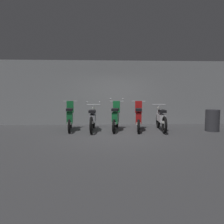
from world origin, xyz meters
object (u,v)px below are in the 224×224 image
motorbike_slot_3 (139,118)px  motorbike_slot_0 (70,117)px  motorbike_slot_2 (116,117)px  motorbike_slot_4 (161,118)px  motorbike_slot_1 (93,118)px  trash_bin (212,120)px

motorbike_slot_3 → motorbike_slot_0: bearing=176.6°
motorbike_slot_2 → motorbike_slot_4: 1.82m
motorbike_slot_1 → trash_bin: motorbike_slot_1 is taller
motorbike_slot_0 → trash_bin: bearing=-4.2°
motorbike_slot_0 → trash_bin: 5.64m
motorbike_slot_1 → motorbike_slot_2: motorbike_slot_2 is taller
motorbike_slot_2 → motorbike_slot_4: (1.82, -0.07, -0.04)m
motorbike_slot_4 → trash_bin: bearing=-6.8°
motorbike_slot_2 → trash_bin: 3.81m
motorbike_slot_0 → motorbike_slot_2: size_ratio=1.00×
motorbike_slot_2 → motorbike_slot_3: bearing=-3.8°
motorbike_slot_3 → motorbike_slot_4: 0.91m
motorbike_slot_1 → trash_bin: 4.72m
motorbike_slot_2 → motorbike_slot_4: motorbike_slot_2 is taller
motorbike_slot_3 → motorbike_slot_4: size_ratio=0.86×
motorbike_slot_0 → motorbike_slot_1: motorbike_slot_0 is taller
motorbike_slot_3 → motorbike_slot_2: bearing=176.2°
motorbike_slot_0 → motorbike_slot_4: size_ratio=0.86×
motorbike_slot_0 → motorbike_slot_3: size_ratio=1.00×
motorbike_slot_1 → motorbike_slot_3: 1.83m
trash_bin → motorbike_slot_2: bearing=175.3°
motorbike_slot_0 → trash_bin: motorbike_slot_0 is taller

